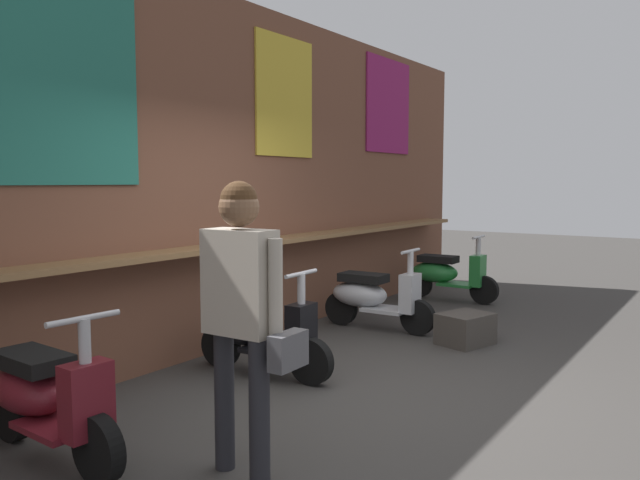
{
  "coord_description": "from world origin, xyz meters",
  "views": [
    {
      "loc": [
        -4.3,
        -2.51,
        1.73
      ],
      "look_at": [
        1.0,
        1.07,
        1.14
      ],
      "focal_mm": 35.49,
      "sensor_mm": 36.0,
      "label": 1
    }
  ],
  "objects": [
    {
      "name": "ground_plane",
      "position": [
        0.0,
        0.0,
        0.0
      ],
      "size": [
        33.9,
        33.9,
        0.0
      ],
      "primitive_type": "plane",
      "color": "#383533"
    },
    {
      "name": "market_stall_facade",
      "position": [
        -0.01,
        2.02,
        1.8
      ],
      "size": [
        12.11,
        0.61,
        3.6
      ],
      "color": "brown",
      "rests_on": "ground_plane"
    },
    {
      "name": "scooter_maroon",
      "position": [
        -2.08,
        1.08,
        0.39
      ],
      "size": [
        0.48,
        1.4,
        0.97
      ],
      "rotation": [
        0.0,
        0.0,
        -1.63
      ],
      "color": "maroon",
      "rests_on": "ground_plane"
    },
    {
      "name": "scooter_black",
      "position": [
        -0.0,
        1.08,
        0.39
      ],
      "size": [
        0.46,
        1.4,
        0.97
      ],
      "rotation": [
        0.0,
        0.0,
        -1.53
      ],
      "color": "black",
      "rests_on": "ground_plane"
    },
    {
      "name": "scooter_silver",
      "position": [
        2.11,
        1.08,
        0.39
      ],
      "size": [
        0.46,
        1.4,
        0.97
      ],
      "rotation": [
        0.0,
        0.0,
        -1.54
      ],
      "color": "#B2B5BA",
      "rests_on": "ground_plane"
    },
    {
      "name": "scooter_green",
      "position": [
        4.29,
        1.08,
        0.39
      ],
      "size": [
        0.46,
        1.4,
        0.97
      ],
      "rotation": [
        0.0,
        0.0,
        -1.55
      ],
      "color": "#237533",
      "rests_on": "ground_plane"
    },
    {
      "name": "shopper_with_handbag",
      "position": [
        -1.59,
        -0.14,
        1.07
      ],
      "size": [
        0.27,
        0.67,
        1.73
      ],
      "rotation": [
        0.0,
        0.0,
        0.02
      ],
      "color": "#232328",
      "rests_on": "ground_plane"
    },
    {
      "name": "merchandise_crate",
      "position": [
        2.05,
        -0.09,
        0.17
      ],
      "size": [
        0.64,
        0.57,
        0.33
      ],
      "primitive_type": "cube",
      "rotation": [
        0.0,
        0.0,
        -0.29
      ],
      "color": "#3D3833",
      "rests_on": "ground_plane"
    }
  ]
}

